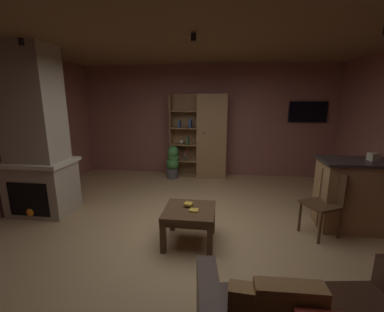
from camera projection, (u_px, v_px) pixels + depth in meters
name	position (u px, v px, depth m)	size (l,w,h in m)	color
floor	(188.00, 232.00, 3.74)	(6.19, 6.03, 0.02)	tan
wall_back	(206.00, 121.00, 6.38)	(6.31, 0.06, 2.71)	#8E544C
ceiling	(188.00, 31.00, 3.13)	(6.19, 6.03, 0.02)	brown
window_pane_back	(195.00, 128.00, 6.42)	(0.68, 0.01, 0.73)	white
stone_fireplace	(36.00, 142.00, 4.13)	(1.05, 0.76, 2.71)	tan
bookshelf_cabinet	(208.00, 137.00, 6.19)	(1.36, 0.41, 2.01)	#997047
kitchen_bar_counter	(372.00, 195.00, 3.72)	(1.52, 0.62, 1.04)	#997047
tissue_box	(373.00, 157.00, 3.61)	(0.12, 0.12, 0.11)	#BFB299
coffee_table	(189.00, 215.00, 3.40)	(0.67, 0.66, 0.48)	#4C331E
table_book_0	(194.00, 210.00, 3.31)	(0.12, 0.10, 0.02)	gold
table_book_1	(188.00, 204.00, 3.44)	(0.11, 0.10, 0.03)	gold
dining_chair	(326.00, 199.00, 3.57)	(0.57, 0.57, 0.92)	#4C331E
potted_floor_plant	(173.00, 161.00, 6.17)	(0.31, 0.33, 0.80)	#4C4C51
wall_mounted_tv	(308.00, 112.00, 5.96)	(0.87, 0.06, 0.49)	black
track_light_spot_0	(21.00, 42.00, 3.37)	(0.07, 0.07, 0.09)	black
track_light_spot_1	(194.00, 37.00, 3.12)	(0.07, 0.07, 0.09)	black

